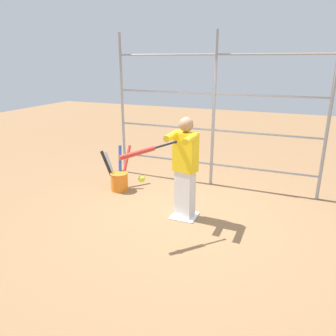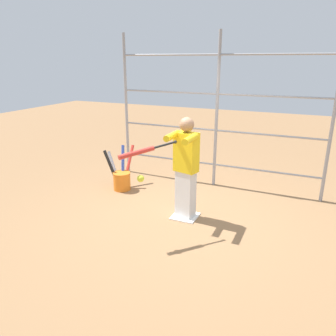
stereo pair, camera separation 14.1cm
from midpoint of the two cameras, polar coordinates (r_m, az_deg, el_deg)
ground_plane at (r=5.43m, az=2.13°, el=-8.43°), size 24.00×24.00×0.00m
home_plate at (r=5.42m, az=2.13°, el=-8.33°), size 0.40×0.40×0.02m
fence_backstop at (r=6.44m, az=7.33°, el=9.62°), size 4.09×0.06×2.96m
batter at (r=5.07m, az=2.18°, el=0.43°), size 0.41×0.62×1.63m
baseball_bat_swinging at (r=4.36m, az=-5.43°, el=2.87°), size 0.57×0.70×0.17m
softball_in_flight at (r=4.31m, az=-5.54°, el=-1.89°), size 0.10×0.10×0.10m
bat_bucket at (r=6.50m, az=-9.18°, el=-1.79°), size 0.60×0.75×0.85m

